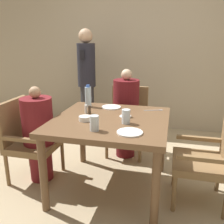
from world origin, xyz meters
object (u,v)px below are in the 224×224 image
object	(u,v)px
chair_left_side	(27,137)
chair_far_side	(128,118)
glass_tall_near	(94,123)
plate_main_right	(130,132)
bowl_small	(85,118)
water_bottle	(88,97)
diner_in_left_chair	(39,133)
chair_right_side	(210,156)
plate_main_left	(111,107)
glass_tall_mid	(126,116)
diner_in_far_chair	(126,113)
teacup_with_saucer	(125,114)
standing_host	(87,79)

from	to	relation	value
chair_left_side	chair_far_side	size ratio (longest dim) A/B	1.00
glass_tall_near	plate_main_right	bearing A→B (deg)	2.71
bowl_small	water_bottle	xyz separation A→B (m)	(-0.13, 0.48, 0.09)
diner_in_left_chair	chair_right_side	bearing A→B (deg)	-0.00
plate_main_left	plate_main_right	size ratio (longest dim) A/B	1.00
plate_main_left	glass_tall_mid	xyz separation A→B (m)	(0.26, -0.48, 0.06)
glass_tall_near	glass_tall_mid	bearing A→B (deg)	47.65
diner_in_far_chair	water_bottle	distance (m)	0.61
teacup_with_saucer	chair_right_side	bearing A→B (deg)	-6.75
diner_in_far_chair	plate_main_right	xyz separation A→B (m)	(0.24, -1.10, 0.18)
diner_in_far_chair	diner_in_left_chair	bearing A→B (deg)	-135.11
diner_in_far_chair	bowl_small	world-z (taller)	diner_in_far_chair
diner_in_far_chair	glass_tall_mid	bearing A→B (deg)	-79.25
plate_main_left	teacup_with_saucer	size ratio (longest dim) A/B	1.81
diner_in_far_chair	plate_main_left	size ratio (longest dim) A/B	5.35
chair_left_side	plate_main_right	size ratio (longest dim) A/B	4.12
chair_left_side	glass_tall_near	bearing A→B (deg)	-21.34
chair_right_side	water_bottle	world-z (taller)	water_bottle
plate_main_left	glass_tall_mid	bearing A→B (deg)	-61.74
glass_tall_near	teacup_with_saucer	bearing A→B (deg)	67.85
diner_in_left_chair	chair_far_side	bearing A→B (deg)	49.55
chair_left_side	diner_in_far_chair	size ratio (longest dim) A/B	0.77
chair_left_side	bowl_small	xyz separation A→B (m)	(0.70, -0.12, 0.30)
plate_main_left	diner_in_left_chair	bearing A→B (deg)	-151.40
chair_right_side	teacup_with_saucer	world-z (taller)	chair_right_side
glass_tall_near	standing_host	bearing A→B (deg)	111.32
plate_main_left	glass_tall_mid	world-z (taller)	glass_tall_mid
chair_right_side	bowl_small	distance (m)	1.18
teacup_with_saucer	water_bottle	xyz separation A→B (m)	(-0.47, 0.27, 0.08)
diner_in_left_chair	diner_in_far_chair	size ratio (longest dim) A/B	0.91
plate_main_right	glass_tall_near	xyz separation A→B (m)	(-0.29, -0.01, 0.06)
chair_far_side	chair_right_side	distance (m)	1.30
teacup_with_saucer	water_bottle	distance (m)	0.55
chair_left_side	diner_in_far_chair	world-z (taller)	diner_in_far_chair
diner_in_left_chair	glass_tall_mid	xyz separation A→B (m)	(0.95, -0.10, 0.29)
chair_left_side	standing_host	bearing A→B (deg)	83.61
standing_host	diner_in_left_chair	bearing A→B (deg)	-91.00
standing_host	glass_tall_mid	xyz separation A→B (m)	(0.92, -1.56, -0.06)
bowl_small	water_bottle	size ratio (longest dim) A/B	0.45
diner_in_left_chair	chair_right_side	size ratio (longest dim) A/B	1.18
chair_right_side	plate_main_right	world-z (taller)	chair_right_side
diner_in_left_chair	glass_tall_mid	size ratio (longest dim) A/B	7.96
diner_in_far_chair	standing_host	distance (m)	1.06
chair_right_side	plate_main_left	distance (m)	1.11
teacup_with_saucer	water_bottle	bearing A→B (deg)	150.55
chair_left_side	plate_main_left	xyz separation A→B (m)	(0.83, 0.38, 0.29)
plate_main_right	bowl_small	bearing A→B (deg)	155.72
bowl_small	glass_tall_near	size ratio (longest dim) A/B	0.86
chair_far_side	water_bottle	world-z (taller)	water_bottle
chair_left_side	chair_far_side	bearing A→B (deg)	44.90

